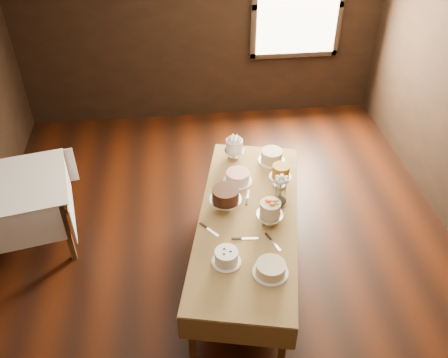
% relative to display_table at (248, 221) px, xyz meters
% --- Properties ---
extents(floor, '(5.00, 6.00, 0.01)m').
position_rel_display_table_xyz_m(floor, '(-0.19, 0.10, -0.66)').
color(floor, black).
rests_on(floor, ground).
extents(wall_back, '(5.00, 0.02, 2.80)m').
position_rel_display_table_xyz_m(wall_back, '(-0.19, 3.10, 0.74)').
color(wall_back, black).
rests_on(wall_back, ground).
extents(window, '(1.10, 0.05, 1.30)m').
position_rel_display_table_xyz_m(window, '(1.11, 3.04, 0.94)').
color(window, '#FFEABF').
rests_on(window, wall_back).
extents(display_table, '(1.39, 2.46, 0.72)m').
position_rel_display_table_xyz_m(display_table, '(0.00, 0.00, 0.00)').
color(display_table, '#4A311C').
rests_on(display_table, ground).
extents(side_table, '(1.12, 1.12, 0.81)m').
position_rel_display_table_xyz_m(side_table, '(-2.22, 0.64, 0.05)').
color(side_table, '#4A311C').
rests_on(side_table, ground).
extents(cake_meringue, '(0.22, 0.22, 0.23)m').
position_rel_display_table_xyz_m(cake_meringue, '(-0.01, 0.96, 0.16)').
color(cake_meringue, silver).
rests_on(cake_meringue, display_table).
extents(cake_speckled, '(0.30, 0.30, 0.13)m').
position_rel_display_table_xyz_m(cake_speckled, '(0.38, 0.84, 0.12)').
color(cake_speckled, white).
rests_on(cake_speckled, display_table).
extents(cake_lattice, '(0.31, 0.31, 0.11)m').
position_rel_display_table_xyz_m(cake_lattice, '(-0.03, 0.53, 0.10)').
color(cake_lattice, white).
rests_on(cake_lattice, display_table).
extents(cake_caramel, '(0.23, 0.23, 0.26)m').
position_rel_display_table_xyz_m(cake_caramel, '(0.38, 0.43, 0.16)').
color(cake_caramel, white).
rests_on(cake_caramel, display_table).
extents(cake_chocolate, '(0.31, 0.31, 0.22)m').
position_rel_display_table_xyz_m(cake_chocolate, '(-0.19, 0.17, 0.15)').
color(cake_chocolate, silver).
rests_on(cake_chocolate, display_table).
extents(cake_flowers, '(0.24, 0.24, 0.25)m').
position_rel_display_table_xyz_m(cake_flowers, '(0.18, -0.09, 0.16)').
color(cake_flowers, silver).
rests_on(cake_flowers, display_table).
extents(cake_swirl, '(0.27, 0.27, 0.13)m').
position_rel_display_table_xyz_m(cake_swirl, '(-0.27, -0.53, 0.11)').
color(cake_swirl, white).
rests_on(cake_swirl, display_table).
extents(cake_cream, '(0.32, 0.32, 0.11)m').
position_rel_display_table_xyz_m(cake_cream, '(0.08, -0.68, 0.10)').
color(cake_cream, white).
rests_on(cake_cream, display_table).
extents(cake_server_a, '(0.24, 0.04, 0.01)m').
position_rel_display_table_xyz_m(cake_server_a, '(-0.02, -0.28, 0.06)').
color(cake_server_a, silver).
rests_on(cake_server_a, display_table).
extents(cake_server_b, '(0.11, 0.23, 0.01)m').
position_rel_display_table_xyz_m(cake_server_b, '(0.18, -0.38, 0.06)').
color(cake_server_b, silver).
rests_on(cake_server_b, display_table).
extents(cake_server_c, '(0.08, 0.24, 0.01)m').
position_rel_display_table_xyz_m(cake_server_c, '(0.05, 0.33, 0.06)').
color(cake_server_c, silver).
rests_on(cake_server_c, display_table).
extents(cake_server_d, '(0.16, 0.21, 0.01)m').
position_rel_display_table_xyz_m(cake_server_d, '(0.29, 0.20, 0.06)').
color(cake_server_d, silver).
rests_on(cake_server_d, display_table).
extents(cake_server_e, '(0.17, 0.20, 0.01)m').
position_rel_display_table_xyz_m(cake_server_e, '(-0.35, -0.16, 0.06)').
color(cake_server_e, silver).
rests_on(cake_server_e, display_table).
extents(flower_vase, '(0.16, 0.16, 0.13)m').
position_rel_display_table_xyz_m(flower_vase, '(0.32, 0.14, 0.12)').
color(flower_vase, '#2D2823').
rests_on(flower_vase, display_table).
extents(flower_bouquet, '(0.14, 0.14, 0.20)m').
position_rel_display_table_xyz_m(flower_bouquet, '(0.32, 0.14, 0.30)').
color(flower_bouquet, white).
rests_on(flower_bouquet, flower_vase).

